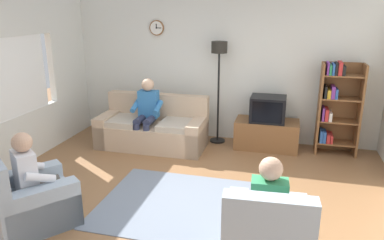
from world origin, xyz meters
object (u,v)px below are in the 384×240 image
at_px(person_in_left_armchair, 35,174).
at_px(bookshelf, 336,106).
at_px(tv_stand, 266,134).
at_px(person_in_right_armchair, 268,204).
at_px(armchair_near_bookshelf, 266,237).
at_px(tv, 268,109).
at_px(couch, 153,129).
at_px(floor_lamp, 219,64).
at_px(person_on_couch, 147,110).
at_px(armchair_near_window, 30,201).

bearing_deg(person_in_left_armchair, bookshelf, 41.90).
bearing_deg(bookshelf, tv_stand, -176.35).
bearing_deg(person_in_right_armchair, bookshelf, 73.85).
bearing_deg(armchair_near_bookshelf, tv, 93.69).
distance_m(bookshelf, person_in_right_armchair, 3.30).
bearing_deg(armchair_near_bookshelf, person_in_left_armchair, 178.09).
bearing_deg(couch, bookshelf, 8.84).
height_order(couch, bookshelf, bookshelf).
bearing_deg(armchair_near_bookshelf, person_in_right_armchair, 93.67).
xyz_separation_m(couch, person_in_left_armchair, (-0.42, -2.68, 0.29)).
bearing_deg(couch, floor_lamp, 25.10).
xyz_separation_m(tv_stand, person_on_couch, (-2.05, -0.52, 0.44)).
height_order(tv_stand, tv, tv).
bearing_deg(tv_stand, person_in_left_armchair, -127.96).
height_order(floor_lamp, armchair_near_window, floor_lamp).
relative_size(armchair_near_window, person_in_right_armchair, 1.06).
bearing_deg(tv, floor_lamp, 172.21).
bearing_deg(person_on_couch, person_in_right_armchair, -48.74).
bearing_deg(tv_stand, armchair_near_bookshelf, -86.34).
xyz_separation_m(tv_stand, tv, (-0.00, -0.02, 0.47)).
xyz_separation_m(tv, person_in_left_armchair, (-2.41, -3.07, -0.12)).
relative_size(tv, person_on_couch, 0.48).
distance_m(couch, tv, 2.07).
xyz_separation_m(person_in_left_armchair, person_in_right_armchair, (2.61, 0.00, 0.00)).
xyz_separation_m(armchair_near_window, armchair_near_bookshelf, (2.67, -0.02, 0.00)).
distance_m(tv_stand, armchair_near_window, 4.01).
relative_size(armchair_near_window, person_in_left_armchair, 1.06).
bearing_deg(person_in_right_armchair, person_on_couch, 131.26).
relative_size(tv_stand, person_in_left_armchair, 0.98).
relative_size(floor_lamp, person_in_right_armchair, 1.65).
bearing_deg(armchair_near_bookshelf, floor_lamp, 108.64).
bearing_deg(bookshelf, armchair_near_bookshelf, -105.64).
bearing_deg(couch, armchair_near_window, -99.76).
height_order(couch, person_on_couch, person_on_couch).
distance_m(armchair_near_bookshelf, person_in_left_armchair, 2.63).
bearing_deg(tv_stand, armchair_near_window, -127.96).
bearing_deg(couch, person_in_right_armchair, -50.70).
relative_size(tv, armchair_near_bookshelf, 0.65).
bearing_deg(floor_lamp, person_in_left_armchair, -115.32).
relative_size(floor_lamp, armchair_near_bookshelf, 1.99).
distance_m(armchair_near_bookshelf, person_on_couch, 3.51).
bearing_deg(person_on_couch, person_in_left_armchair, -97.92).
relative_size(person_on_couch, person_in_left_armchair, 1.11).
distance_m(tv, floor_lamp, 1.16).
distance_m(tv, armchair_near_bookshelf, 3.19).
relative_size(armchair_near_window, person_on_couch, 0.96).
bearing_deg(armchair_near_window, bookshelf, 42.09).
height_order(tv_stand, floor_lamp, floor_lamp).
xyz_separation_m(couch, person_on_couch, (-0.06, -0.11, 0.39)).
distance_m(person_on_couch, person_in_left_armchair, 2.59).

